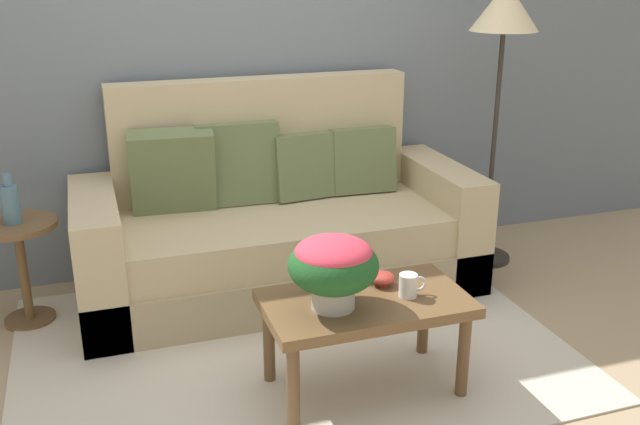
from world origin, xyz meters
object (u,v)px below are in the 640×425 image
object	(u,v)px
potted_plant	(333,265)
snack_bowl	(382,278)
coffee_mug	(409,285)
coffee_table	(365,312)
table_vase	(10,203)
side_table	(21,254)
couch	(276,227)
floor_lamp	(504,28)

from	to	relation	value
potted_plant	snack_bowl	distance (m)	0.35
potted_plant	coffee_mug	distance (m)	0.37
coffee_table	snack_bowl	bearing A→B (deg)	39.89
coffee_mug	coffee_table	bearing A→B (deg)	168.22
coffee_mug	table_vase	bearing A→B (deg)	144.19
snack_bowl	potted_plant	bearing A→B (deg)	-154.51
side_table	potted_plant	xyz separation A→B (m)	(1.28, -1.18, 0.25)
couch	potted_plant	distance (m)	1.24
floor_lamp	potted_plant	distance (m)	2.01
coffee_mug	snack_bowl	size ratio (longest dim) A/B	1.11
snack_bowl	table_vase	size ratio (longest dim) A/B	0.44
floor_lamp	table_vase	size ratio (longest dim) A/B	6.53
coffee_table	coffee_mug	distance (m)	0.22
coffee_table	floor_lamp	bearing A→B (deg)	40.90
coffee_table	side_table	world-z (taller)	side_table
coffee_table	snack_bowl	world-z (taller)	snack_bowl
side_table	table_vase	world-z (taller)	table_vase
coffee_mug	table_vase	distance (m)	2.03
floor_lamp	coffee_mug	bearing A→B (deg)	-133.72
side_table	floor_lamp	bearing A→B (deg)	-0.83
coffee_mug	floor_lamp	bearing A→B (deg)	46.28
snack_bowl	side_table	bearing A→B (deg)	146.09
couch	side_table	world-z (taller)	couch
potted_plant	table_vase	bearing A→B (deg)	137.71
potted_plant	coffee_mug	size ratio (longest dim) A/B	2.98
side_table	floor_lamp	world-z (taller)	floor_lamp
floor_lamp	snack_bowl	distance (m)	1.82
coffee_table	side_table	distance (m)	1.85
side_table	couch	bearing A→B (deg)	0.87
coffee_table	potted_plant	size ratio (longest dim) A/B	2.34
potted_plant	couch	bearing A→B (deg)	86.16
couch	coffee_mug	xyz separation A→B (m)	(0.26, -1.21, 0.14)
floor_lamp	snack_bowl	size ratio (longest dim) A/B	14.91
potted_plant	coffee_mug	world-z (taller)	potted_plant
floor_lamp	snack_bowl	xyz separation A→B (m)	(-1.16, -1.01, -0.96)
side_table	floor_lamp	xyz separation A→B (m)	(2.73, -0.04, 1.06)
side_table	snack_bowl	world-z (taller)	side_table
potted_plant	coffee_mug	xyz separation A→B (m)	(0.34, -0.00, -0.14)
potted_plant	coffee_mug	bearing A→B (deg)	-0.74
coffee_mug	snack_bowl	bearing A→B (deg)	115.12
floor_lamp	coffee_mug	distance (m)	1.85
floor_lamp	table_vase	world-z (taller)	floor_lamp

